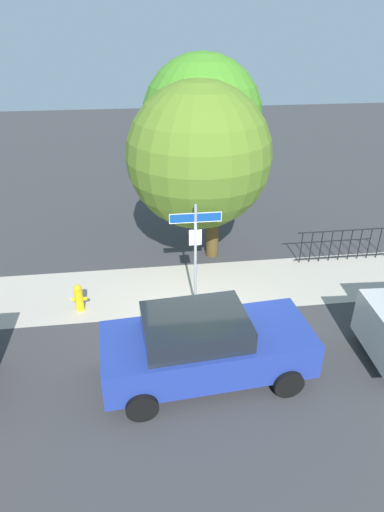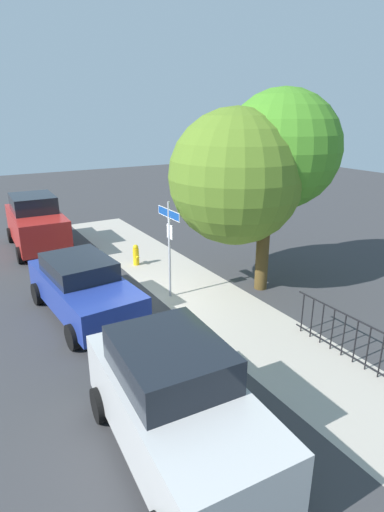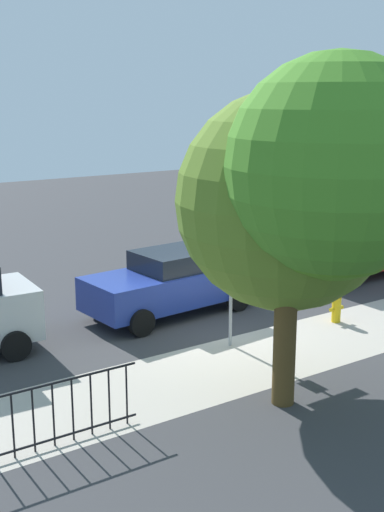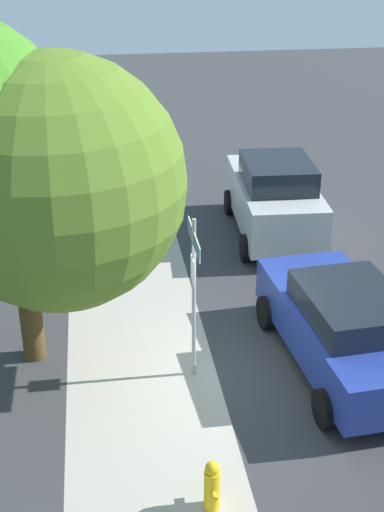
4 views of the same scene
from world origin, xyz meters
TOP-DOWN VIEW (x-y plane):
  - ground_plane at (0.00, 0.00)m, footprint 60.00×60.00m
  - sidewalk_strip at (2.00, 1.30)m, footprint 24.00×2.60m
  - street_sign at (0.05, 0.40)m, footprint 1.29×0.07m
  - shade_tree at (0.54, 3.26)m, footprint 4.09×5.25m
  - car_blue at (-0.09, -2.20)m, footprint 4.51×2.25m
  - iron_fence at (5.13, 2.30)m, footprint 3.24×0.04m
  - fire_hydrant at (-3.02, 0.60)m, footprint 0.42×0.22m

SIDE VIEW (x-z plane):
  - ground_plane at x=0.00m, z-range 0.00..0.00m
  - sidewalk_strip at x=2.00m, z-range 0.00..0.00m
  - fire_hydrant at x=-3.02m, z-range -0.01..0.77m
  - iron_fence at x=5.13m, z-range 0.02..1.09m
  - car_blue at x=-0.09m, z-range 0.03..1.64m
  - street_sign at x=0.05m, z-range 0.54..3.49m
  - shade_tree at x=0.54m, z-range 0.86..6.92m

